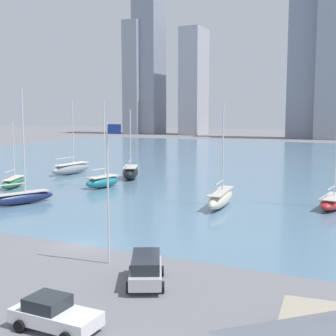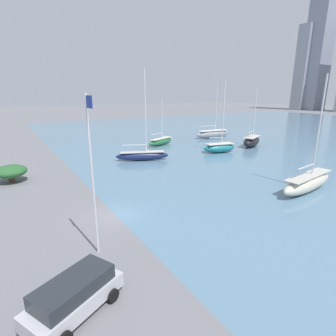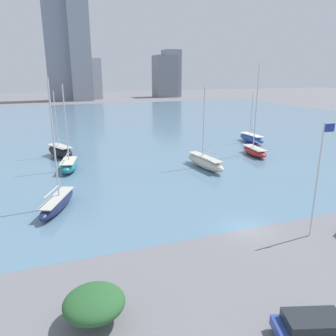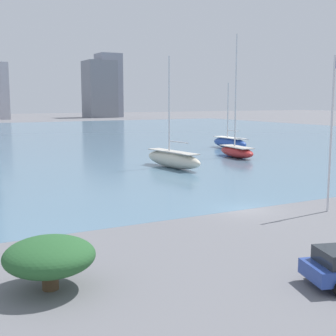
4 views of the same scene
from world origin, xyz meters
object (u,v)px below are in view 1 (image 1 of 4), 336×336
(sailboat_red, at_px, (333,201))
(sailboat_navy, at_px, (21,197))
(sailboat_green, at_px, (13,182))
(sailboat_gray, at_px, (71,168))
(flag_pole, at_px, (109,188))
(sailboat_teal, at_px, (103,181))
(sailboat_black, at_px, (130,172))
(parked_pickup_white, at_px, (54,314))
(parked_sedan_red, at_px, (303,323))
(parked_suv_silver, at_px, (146,269))
(sailboat_cream, at_px, (221,198))

(sailboat_red, distance_m, sailboat_navy, 36.97)
(sailboat_green, bearing_deg, sailboat_gray, 72.42)
(flag_pole, distance_m, sailboat_teal, 35.14)
(sailboat_red, distance_m, sailboat_teal, 32.28)
(sailboat_black, bearing_deg, parked_pickup_white, -89.29)
(sailboat_black, xyz_separation_m, parked_sedan_red, (35.00, -44.27, -0.31))
(sailboat_green, xyz_separation_m, parked_suv_silver, (35.80, -26.00, 0.22))
(sailboat_teal, distance_m, parked_pickup_white, 45.07)
(flag_pole, relative_size, sailboat_navy, 0.75)
(sailboat_black, bearing_deg, parked_sedan_red, -76.41)
(sailboat_teal, relative_size, parked_pickup_white, 2.70)
(sailboat_navy, bearing_deg, sailboat_cream, 45.44)
(sailboat_red, height_order, sailboat_navy, sailboat_red)
(sailboat_teal, xyz_separation_m, sailboat_green, (-12.06, -5.46, -0.15))
(sailboat_cream, relative_size, sailboat_gray, 0.95)
(flag_pole, bearing_deg, sailboat_black, 117.62)
(sailboat_cream, xyz_separation_m, sailboat_navy, (-22.33, -9.06, -0.15))
(sailboat_gray, bearing_deg, parked_suv_silver, -43.18)
(sailboat_gray, height_order, parked_pickup_white, sailboat_gray)
(sailboat_navy, height_order, parked_suv_silver, sailboat_navy)
(sailboat_navy, xyz_separation_m, parked_pickup_white, (24.60, -24.42, -0.04))
(sailboat_gray, relative_size, parked_suv_silver, 2.51)
(sailboat_teal, relative_size, sailboat_cream, 1.04)
(parked_sedan_red, relative_size, parked_pickup_white, 0.94)
(sailboat_red, relative_size, parked_sedan_red, 3.58)
(sailboat_red, bearing_deg, sailboat_navy, -152.11)
(sailboat_gray, bearing_deg, parked_sedan_red, -38.18)
(sailboat_red, height_order, parked_sedan_red, sailboat_red)
(parked_sedan_red, bearing_deg, sailboat_black, 133.39)
(sailboat_cream, bearing_deg, parked_sedan_red, -70.24)
(sailboat_navy, distance_m, sailboat_gray, 27.22)
(sailboat_navy, height_order, sailboat_gray, sailboat_navy)
(sailboat_cream, bearing_deg, sailboat_navy, -164.02)
(sailboat_cream, xyz_separation_m, sailboat_green, (-32.20, 0.17, -0.21))
(flag_pole, distance_m, sailboat_gray, 51.16)
(sailboat_gray, bearing_deg, parked_pickup_white, -48.92)
(sailboat_cream, height_order, parked_sedan_red, sailboat_cream)
(sailboat_red, bearing_deg, parked_suv_silver, -99.15)
(sailboat_green, bearing_deg, parked_suv_silver, -58.06)
(sailboat_black, xyz_separation_m, parked_suv_silver, (24.53, -41.07, -0.07))
(sailboat_red, xyz_separation_m, parked_suv_silver, (-8.51, -30.19, 0.13))
(flag_pole, xyz_separation_m, sailboat_cream, (0.76, 23.30, -4.68))
(sailboat_gray, bearing_deg, sailboat_navy, -60.80)
(parked_suv_silver, bearing_deg, sailboat_red, 48.01)
(flag_pole, relative_size, parked_suv_silver, 2.02)
(sailboat_navy, relative_size, parked_pickup_white, 2.94)
(sailboat_green, xyz_separation_m, parked_sedan_red, (46.27, -29.20, -0.02))
(sailboat_gray, xyz_separation_m, parked_pickup_white, (35.69, -49.28, -0.20))
(sailboat_gray, xyz_separation_m, parked_sedan_red, (47.50, -44.83, -0.24))
(flag_pole, relative_size, sailboat_teal, 0.81)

